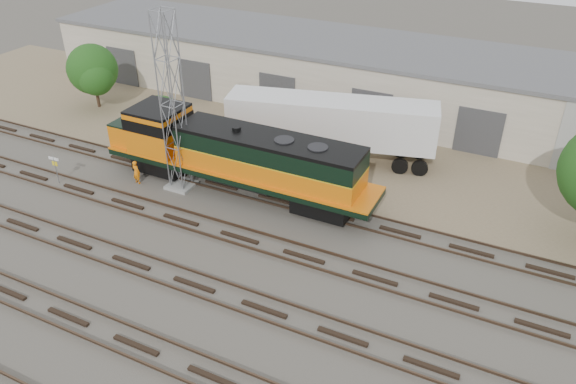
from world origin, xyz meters
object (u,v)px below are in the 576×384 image
at_px(signal_tower, 173,108).
at_px(semi_trailer, 336,123).
at_px(locomotive, 233,155).
at_px(worker, 136,172).

xyz_separation_m(signal_tower, semi_trailer, (7.46, 8.02, -2.73)).
bearing_deg(locomotive, signal_tower, -160.58).
distance_m(signal_tower, semi_trailer, 11.29).
xyz_separation_m(worker, semi_trailer, (10.32, 8.90, 1.96)).
bearing_deg(worker, signal_tower, -154.41).
distance_m(signal_tower, worker, 5.56).
bearing_deg(semi_trailer, locomotive, -134.93).
height_order(signal_tower, semi_trailer, signal_tower).
height_order(worker, semi_trailer, semi_trailer).
bearing_deg(worker, locomotive, -153.19).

